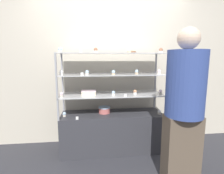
# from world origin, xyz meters

# --- Properties ---
(ground_plane) EXTENTS (20.00, 20.00, 0.00)m
(ground_plane) POSITION_xyz_m (0.00, 0.00, 0.00)
(ground_plane) COLOR #2D2D33
(back_wall) EXTENTS (8.00, 0.05, 2.60)m
(back_wall) POSITION_xyz_m (0.00, 0.39, 1.30)
(back_wall) COLOR beige
(back_wall) RESTS_ON ground_plane
(display_base) EXTENTS (1.54, 0.49, 0.60)m
(display_base) POSITION_xyz_m (0.00, 0.00, 0.30)
(display_base) COLOR #333338
(display_base) RESTS_ON ground_plane
(display_riser_lower) EXTENTS (1.54, 0.49, 0.30)m
(display_riser_lower) POSITION_xyz_m (0.00, 0.00, 0.88)
(display_riser_lower) COLOR #99999E
(display_riser_lower) RESTS_ON display_base
(display_riser_middle) EXTENTS (1.54, 0.49, 0.30)m
(display_riser_middle) POSITION_xyz_m (0.00, 0.00, 1.19)
(display_riser_middle) COLOR #99999E
(display_riser_middle) RESTS_ON display_riser_lower
(display_riser_upper) EXTENTS (1.54, 0.49, 0.30)m
(display_riser_upper) POSITION_xyz_m (0.00, 0.00, 1.49)
(display_riser_upper) COLOR #99999E
(display_riser_upper) RESTS_ON display_riser_middle
(layer_cake_centerpiece) EXTENTS (0.18, 0.18, 0.10)m
(layer_cake_centerpiece) POSITION_xyz_m (-0.11, 0.03, 0.64)
(layer_cake_centerpiece) COLOR #C66660
(layer_cake_centerpiece) RESTS_ON display_base
(sheet_cake_frosted) EXTENTS (0.21, 0.16, 0.07)m
(sheet_cake_frosted) POSITION_xyz_m (-0.35, -0.02, 0.93)
(sheet_cake_frosted) COLOR beige
(sheet_cake_frosted) RESTS_ON display_riser_lower
(cupcake_0) EXTENTS (0.05, 0.05, 0.07)m
(cupcake_0) POSITION_xyz_m (-0.70, -0.07, 0.63)
(cupcake_0) COLOR beige
(cupcake_0) RESTS_ON display_base
(cupcake_1) EXTENTS (0.05, 0.05, 0.07)m
(cupcake_1) POSITION_xyz_m (0.71, -0.12, 0.63)
(cupcake_1) COLOR beige
(cupcake_1) RESTS_ON display_base
(price_tag_0) EXTENTS (0.04, 0.00, 0.04)m
(price_tag_0) POSITION_xyz_m (-0.51, -0.23, 0.62)
(price_tag_0) COLOR white
(price_tag_0) RESTS_ON display_base
(cupcake_2) EXTENTS (0.05, 0.05, 0.07)m
(cupcake_2) POSITION_xyz_m (-0.72, -0.13, 0.93)
(cupcake_2) COLOR beige
(cupcake_2) RESTS_ON display_riser_lower
(cupcake_3) EXTENTS (0.05, 0.05, 0.07)m
(cupcake_3) POSITION_xyz_m (0.01, -0.10, 0.93)
(cupcake_3) COLOR white
(cupcake_3) RESTS_ON display_riser_lower
(cupcake_4) EXTENTS (0.05, 0.05, 0.07)m
(cupcake_4) POSITION_xyz_m (0.34, -0.05, 0.93)
(cupcake_4) COLOR white
(cupcake_4) RESTS_ON display_riser_lower
(cupcake_5) EXTENTS (0.05, 0.05, 0.07)m
(cupcake_5) POSITION_xyz_m (0.73, -0.09, 0.93)
(cupcake_5) COLOR beige
(cupcake_5) RESTS_ON display_riser_lower
(price_tag_1) EXTENTS (0.04, 0.00, 0.04)m
(price_tag_1) POSITION_xyz_m (0.16, -0.23, 0.92)
(price_tag_1) COLOR white
(price_tag_1) RESTS_ON display_riser_lower
(cupcake_6) EXTENTS (0.05, 0.05, 0.06)m
(cupcake_6) POSITION_xyz_m (-0.72, -0.05, 1.23)
(cupcake_6) COLOR white
(cupcake_6) RESTS_ON display_riser_middle
(cupcake_7) EXTENTS (0.05, 0.05, 0.06)m
(cupcake_7) POSITION_xyz_m (-0.36, -0.06, 1.23)
(cupcake_7) COLOR white
(cupcake_7) RESTS_ON display_riser_middle
(cupcake_8) EXTENTS (0.05, 0.05, 0.06)m
(cupcake_8) POSITION_xyz_m (0.01, -0.11, 1.23)
(cupcake_8) COLOR #CCB28C
(cupcake_8) RESTS_ON display_riser_middle
(cupcake_9) EXTENTS (0.05, 0.05, 0.06)m
(cupcake_9) POSITION_xyz_m (0.36, -0.04, 1.23)
(cupcake_9) COLOR #CCB28C
(cupcake_9) RESTS_ON display_riser_middle
(cupcake_10) EXTENTS (0.05, 0.05, 0.06)m
(cupcake_10) POSITION_xyz_m (0.71, -0.04, 1.23)
(cupcake_10) COLOR white
(cupcake_10) RESTS_ON display_riser_middle
(price_tag_2) EXTENTS (0.04, 0.00, 0.04)m
(price_tag_2) POSITION_xyz_m (-0.43, -0.23, 1.23)
(price_tag_2) COLOR white
(price_tag_2) RESTS_ON display_riser_middle
(cupcake_11) EXTENTS (0.06, 0.06, 0.07)m
(cupcake_11) POSITION_xyz_m (-0.71, -0.13, 1.54)
(cupcake_11) COLOR beige
(cupcake_11) RESTS_ON display_riser_upper
(cupcake_12) EXTENTS (0.06, 0.06, 0.07)m
(cupcake_12) POSITION_xyz_m (-0.24, -0.06, 1.54)
(cupcake_12) COLOR white
(cupcake_12) RESTS_ON display_riser_upper
(cupcake_13) EXTENTS (0.06, 0.06, 0.07)m
(cupcake_13) POSITION_xyz_m (0.23, -0.11, 1.54)
(cupcake_13) COLOR #CCB28C
(cupcake_13) RESTS_ON display_riser_upper
(cupcake_14) EXTENTS (0.06, 0.06, 0.07)m
(cupcake_14) POSITION_xyz_m (0.70, -0.09, 1.54)
(cupcake_14) COLOR white
(cupcake_14) RESTS_ON display_riser_upper
(price_tag_3) EXTENTS (0.04, 0.00, 0.04)m
(price_tag_3) POSITION_xyz_m (-0.44, -0.23, 1.53)
(price_tag_3) COLOR white
(price_tag_3) RESTS_ON display_riser_upper
(donut_glazed) EXTENTS (0.14, 0.14, 0.03)m
(donut_glazed) POSITION_xyz_m (0.31, 0.07, 1.52)
(donut_glazed) COLOR brown
(donut_glazed) RESTS_ON display_riser_upper
(customer_figure) EXTENTS (0.41, 0.41, 1.75)m
(customer_figure) POSITION_xyz_m (0.69, -0.83, 0.93)
(customer_figure) COLOR brown
(customer_figure) RESTS_ON ground_plane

